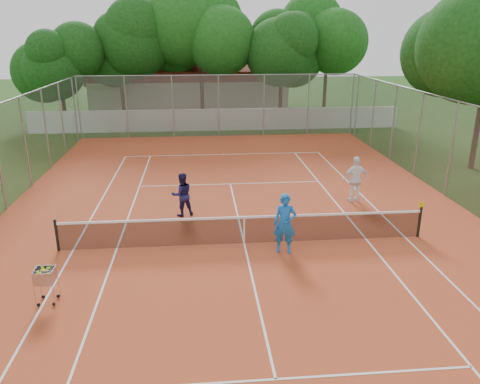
{
  "coord_description": "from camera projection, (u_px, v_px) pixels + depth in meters",
  "views": [
    {
      "loc": [
        -1.41,
        -13.94,
        6.61
      ],
      "look_at": [
        0.0,
        1.5,
        1.3
      ],
      "focal_mm": 35.0,
      "sensor_mm": 36.0,
      "label": 1
    }
  ],
  "objects": [
    {
      "name": "ball_hopper",
      "position": [
        46.0,
        284.0,
        11.87
      ],
      "size": [
        0.59,
        0.59,
        1.04
      ],
      "primitive_type": "cube",
      "rotation": [
        0.0,
        0.0,
        -0.21
      ],
      "color": "#ACACB3",
      "rests_on": "court_pad"
    },
    {
      "name": "player_near",
      "position": [
        285.0,
        224.0,
        14.5
      ],
      "size": [
        0.79,
        0.61,
        1.93
      ],
      "primitive_type": "imported",
      "rotation": [
        0.0,
        0.0,
        -0.24
      ],
      "color": "blue",
      "rests_on": "court_pad"
    },
    {
      "name": "player_far_right",
      "position": [
        356.0,
        179.0,
        18.92
      ],
      "size": [
        1.14,
        0.55,
        1.89
      ],
      "primitive_type": "imported",
      "rotation": [
        0.0,
        0.0,
        3.23
      ],
      "color": "white",
      "rests_on": "court_pad"
    },
    {
      "name": "player_far_left",
      "position": [
        182.0,
        195.0,
        17.5
      ],
      "size": [
        0.96,
        0.84,
        1.66
      ],
      "primitive_type": "imported",
      "rotation": [
        0.0,
        0.0,
        3.45
      ],
      "color": "#1B194B",
      "rests_on": "court_pad"
    },
    {
      "name": "perimeter_fence",
      "position": [
        244.0,
        186.0,
        14.75
      ],
      "size": [
        18.0,
        34.0,
        4.0
      ],
      "primitive_type": "cube",
      "color": "slate",
      "rests_on": "ground"
    },
    {
      "name": "tropical_trees",
      "position": [
        215.0,
        55.0,
        34.5
      ],
      "size": [
        29.0,
        19.0,
        10.0
      ],
      "primitive_type": "cube",
      "color": "#0D370E",
      "rests_on": "ground"
    },
    {
      "name": "tennis_net",
      "position": [
        244.0,
        230.0,
        15.23
      ],
      "size": [
        11.88,
        0.1,
        0.98
      ],
      "primitive_type": "cube",
      "color": "black",
      "rests_on": "court_pad"
    },
    {
      "name": "court_pad",
      "position": [
        244.0,
        244.0,
        15.39
      ],
      "size": [
        18.0,
        34.0,
        0.02
      ],
      "primitive_type": "cube",
      "color": "#B54723",
      "rests_on": "ground"
    },
    {
      "name": "clubhouse",
      "position": [
        190.0,
        84.0,
        41.84
      ],
      "size": [
        16.4,
        9.0,
        4.4
      ],
      "primitive_type": "cube",
      "color": "beige",
      "rests_on": "ground"
    },
    {
      "name": "boundary_wall",
      "position": [
        218.0,
        120.0,
        33.05
      ],
      "size": [
        26.0,
        0.3,
        1.5
      ],
      "primitive_type": "cube",
      "color": "white",
      "rests_on": "ground"
    },
    {
      "name": "court_lines",
      "position": [
        244.0,
        243.0,
        15.39
      ],
      "size": [
        10.98,
        23.78,
        0.01
      ],
      "primitive_type": "cube",
      "color": "white",
      "rests_on": "court_pad"
    },
    {
      "name": "ground",
      "position": [
        244.0,
        244.0,
        15.39
      ],
      "size": [
        120.0,
        120.0,
        0.0
      ],
      "primitive_type": "plane",
      "color": "#1B3C10",
      "rests_on": "ground"
    }
  ]
}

